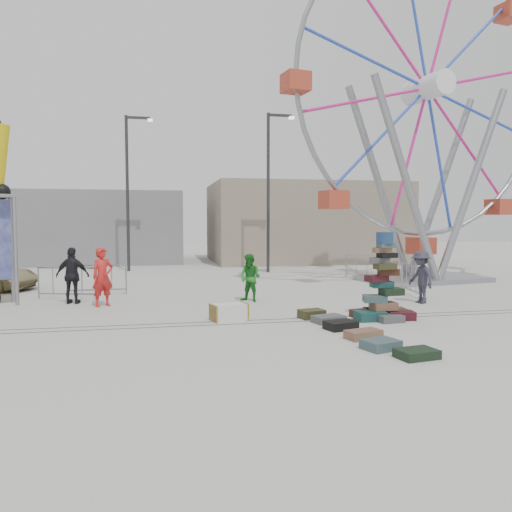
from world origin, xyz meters
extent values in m
plane|color=#9E9E99|center=(0.00, 0.00, 0.00)|extent=(90.00, 90.00, 0.00)
cube|color=#47443F|center=(0.00, 0.60, 0.00)|extent=(40.00, 0.04, 0.01)
cube|color=#47443F|center=(0.00, 1.00, 0.00)|extent=(40.00, 0.04, 0.01)
cube|color=gray|center=(7.00, 20.00, 2.50)|extent=(12.00, 8.00, 5.00)
cube|color=gray|center=(-6.00, 22.00, 2.20)|extent=(10.00, 8.00, 4.40)
cylinder|color=#2D2D30|center=(3.00, 13.00, 4.00)|extent=(0.16, 0.16, 8.00)
cube|color=#2D2D30|center=(3.60, 13.00, 7.90)|extent=(1.20, 0.15, 0.12)
cube|color=silver|center=(4.20, 13.00, 7.80)|extent=(0.25, 0.25, 0.12)
cylinder|color=#2D2D30|center=(-4.00, 15.00, 4.00)|extent=(0.16, 0.16, 8.00)
cube|color=#2D2D30|center=(-3.40, 15.00, 7.90)|extent=(1.20, 0.15, 0.12)
cube|color=silver|center=(-2.80, 15.00, 7.80)|extent=(0.25, 0.25, 0.12)
cube|color=#164441|center=(2.89, 0.38, 0.12)|extent=(0.76, 0.53, 0.24)
cube|color=#44121A|center=(3.73, 0.34, 0.11)|extent=(0.78, 0.61, 0.23)
cube|color=#3F1F14|center=(2.91, 0.84, 0.10)|extent=(0.73, 0.56, 0.21)
cube|color=#36361B|center=(3.75, 0.81, 0.11)|extent=(0.72, 0.54, 0.23)
cube|color=#4F5356|center=(3.30, 0.08, 0.09)|extent=(0.69, 0.51, 0.19)
cube|color=black|center=(3.34, 1.02, 0.10)|extent=(0.67, 0.51, 0.21)
cube|color=brown|center=(3.32, 0.50, 0.35)|extent=(0.68, 0.48, 0.21)
cube|color=#3F565B|center=(3.08, 0.54, 0.55)|extent=(0.68, 0.54, 0.19)
cube|color=black|center=(3.52, 0.47, 0.73)|extent=(0.61, 0.44, 0.19)
cube|color=#164441|center=(3.32, 0.64, 0.91)|extent=(0.60, 0.43, 0.17)
cube|color=#44121A|center=(3.15, 0.60, 1.08)|extent=(0.61, 0.48, 0.17)
cube|color=#3F1F14|center=(3.46, 0.54, 1.25)|extent=(0.58, 0.45, 0.17)
cube|color=#36361B|center=(3.31, 0.45, 1.41)|extent=(0.55, 0.39, 0.15)
cube|color=#4F5356|center=(3.23, 0.58, 1.56)|extent=(0.56, 0.45, 0.15)
cube|color=black|center=(3.39, 0.50, 1.70)|extent=(0.50, 0.37, 0.13)
cube|color=brown|center=(3.27, 0.55, 1.83)|extent=(0.49, 0.35, 0.13)
cube|color=#3F565B|center=(3.34, 0.47, 1.95)|extent=(0.47, 0.34, 0.11)
cylinder|color=navy|center=(3.32, 0.50, 2.16)|extent=(0.45, 0.45, 0.30)
sphere|color=black|center=(-7.31, 5.33, 3.52)|extent=(0.50, 0.50, 0.50)
cube|color=gray|center=(8.77, 7.99, 0.10)|extent=(5.59, 3.91, 0.21)
cylinder|color=gray|center=(7.30, 6.80, 4.11)|extent=(3.58, 0.91, 8.34)
cylinder|color=gray|center=(10.54, 7.36, 4.11)|extent=(3.58, 0.91, 8.34)
cylinder|color=gray|center=(6.99, 8.62, 4.11)|extent=(3.58, 0.91, 8.34)
cylinder|color=gray|center=(10.23, 9.18, 4.11)|extent=(3.58, 0.91, 8.34)
cylinder|color=white|center=(8.77, 7.99, 8.22)|extent=(1.40, 2.40, 1.03)
torus|color=gray|center=(8.77, 7.99, 8.22)|extent=(12.39, 2.34, 12.54)
cube|color=#A43723|center=(8.77, 7.99, 1.54)|extent=(1.07, 1.07, 0.72)
cylinder|color=gray|center=(-6.97, 5.07, 1.69)|extent=(0.11, 0.11, 3.38)
cube|color=silver|center=(-0.74, 1.14, 0.21)|extent=(1.03, 0.75, 0.43)
cube|color=#36361B|center=(1.48, 0.98, 0.12)|extent=(0.74, 0.59, 0.23)
cube|color=#4F5356|center=(1.72, 0.32, 0.09)|extent=(0.90, 0.71, 0.19)
cube|color=black|center=(1.73, -0.49, 0.10)|extent=(0.84, 0.68, 0.21)
cube|color=brown|center=(1.88, -1.49, 0.10)|extent=(0.88, 0.62, 0.20)
cube|color=#3F565B|center=(1.85, -2.43, 0.10)|extent=(0.83, 0.74, 0.20)
cube|color=black|center=(2.23, -3.17, 0.09)|extent=(0.83, 0.63, 0.17)
imported|color=red|center=(-4.20, 4.04, 0.90)|extent=(0.78, 0.68, 1.80)
imported|color=#1B6F1F|center=(0.38, 4.06, 0.77)|extent=(0.95, 0.94, 1.54)
imported|color=black|center=(-5.18, 4.72, 0.89)|extent=(1.12, 0.66, 1.78)
imported|color=#2A2A38|center=(5.63, 2.67, 0.83)|extent=(0.74, 1.14, 1.66)
camera|label=1|loc=(-2.60, -11.69, 2.60)|focal=35.00mm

